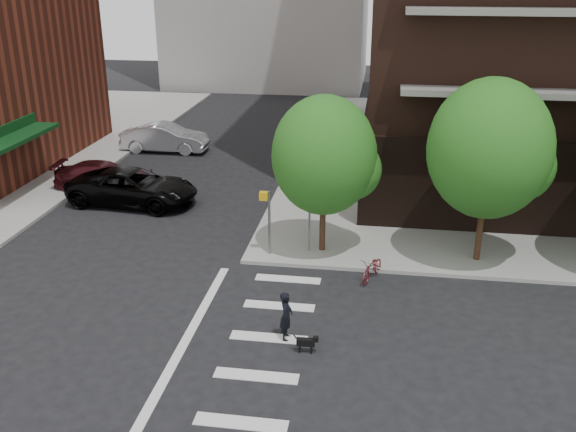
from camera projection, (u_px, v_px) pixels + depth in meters
ground at (154, 367)px, 18.42m from camera, size 120.00×120.00×0.00m
crosswalk at (229, 373)px, 18.11m from camera, size 3.85×13.00×0.01m
tree_a at (324, 155)px, 24.20m from camera, size 4.00×4.00×5.90m
tree_b at (489, 149)px, 23.18m from camera, size 4.50×4.50×6.65m
pedestrian_signal at (278, 213)px, 24.70m from camera, size 2.18×0.67×2.60m
parked_car_black at (133, 187)px, 30.58m from camera, size 3.36×6.36×1.70m
parked_car_maroon at (104, 176)px, 32.61m from camera, size 2.39×5.10×1.44m
parked_car_silver at (165, 138)px, 39.25m from camera, size 1.88×5.28×1.73m
scooter at (372, 268)px, 23.40m from camera, size 1.14×1.77×0.88m
dog_walker at (286, 316)px, 19.51m from camera, size 0.59×0.39×1.60m
dog at (307, 342)px, 18.98m from camera, size 0.65×0.19×0.56m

